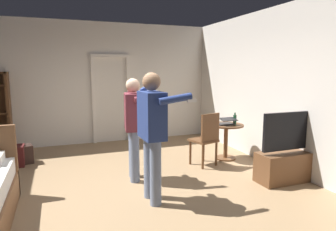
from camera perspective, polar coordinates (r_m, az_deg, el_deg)
ground_plane at (r=4.50m, az=-9.10°, el=-14.41°), size 6.95×6.95×0.00m
wall_back at (r=7.33m, az=-14.51°, el=6.00°), size 6.04×0.12×2.88m
wall_right at (r=5.54m, az=22.12°, el=4.80°), size 0.12×6.56×2.88m
doorway_frame at (r=7.32m, az=-10.91°, el=4.42°), size 0.93×0.08×2.13m
tv_flatscreen at (r=5.13m, az=22.14°, el=-8.15°), size 1.03×0.40×1.12m
side_table at (r=5.97m, az=11.11°, el=-3.81°), size 0.68×0.68×0.70m
laptop at (r=5.87m, az=11.16°, el=-1.28°), size 0.33×0.34×0.15m
bottle_on_table at (r=5.92m, az=12.77°, el=-0.77°), size 0.06×0.06×0.24m
wooden_chair at (r=5.46m, az=7.41°, el=-4.16°), size 0.52×0.52×0.99m
person_blue_shirt at (r=3.88m, az=-3.00°, el=-2.33°), size 0.64×0.62×1.73m
person_striped_shirt at (r=4.72m, az=-6.56°, el=-1.25°), size 0.64×0.66×1.63m
suitcase_dark at (r=6.27m, az=-27.56°, el=-6.90°), size 0.68×0.43×0.35m
suitcase_small at (r=6.19m, az=-28.20°, el=-6.98°), size 0.49×0.34×0.38m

